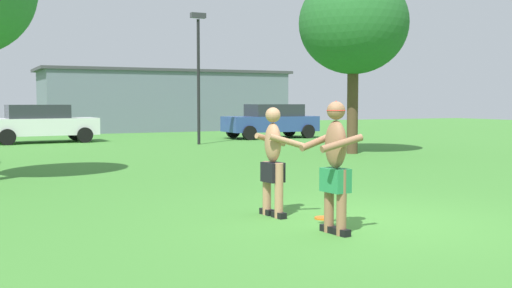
{
  "coord_description": "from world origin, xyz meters",
  "views": [
    {
      "loc": [
        -5.19,
        -7.21,
        1.74
      ],
      "look_at": [
        -0.92,
        1.71,
        1.04
      ],
      "focal_mm": 43.04,
      "sensor_mm": 36.0,
      "label": 1
    }
  ],
  "objects_px": {
    "frisbee": "(324,218)",
    "car_blue_mid_lot": "(271,120)",
    "player_with_cap": "(335,161)",
    "tree_behind_players": "(353,24)",
    "player_in_black": "(273,160)",
    "car_white_near_post": "(42,123)",
    "lamp_post": "(198,63)"
  },
  "relations": [
    {
      "from": "frisbee",
      "to": "car_white_near_post",
      "type": "bearing_deg",
      "value": 95.37
    },
    {
      "from": "player_with_cap",
      "to": "car_blue_mid_lot",
      "type": "height_order",
      "value": "player_with_cap"
    },
    {
      "from": "frisbee",
      "to": "car_white_near_post",
      "type": "height_order",
      "value": "car_white_near_post"
    },
    {
      "from": "car_blue_mid_lot",
      "to": "lamp_post",
      "type": "bearing_deg",
      "value": -151.32
    },
    {
      "from": "frisbee",
      "to": "car_blue_mid_lot",
      "type": "xyz_separation_m",
      "value": [
        8.24,
        17.86,
        0.81
      ]
    },
    {
      "from": "player_with_cap",
      "to": "tree_behind_players",
      "type": "xyz_separation_m",
      "value": [
        7.22,
        10.12,
        3.27
      ]
    },
    {
      "from": "tree_behind_players",
      "to": "player_with_cap",
      "type": "bearing_deg",
      "value": -125.53
    },
    {
      "from": "tree_behind_players",
      "to": "car_blue_mid_lot",
      "type": "bearing_deg",
      "value": 80.66
    },
    {
      "from": "car_white_near_post",
      "to": "lamp_post",
      "type": "bearing_deg",
      "value": -34.44
    },
    {
      "from": "car_white_near_post",
      "to": "player_in_black",
      "type": "bearing_deg",
      "value": -86.24
    },
    {
      "from": "player_with_cap",
      "to": "frisbee",
      "type": "bearing_deg",
      "value": 66.24
    },
    {
      "from": "player_with_cap",
      "to": "frisbee",
      "type": "relative_size",
      "value": 6.5
    },
    {
      "from": "player_in_black",
      "to": "lamp_post",
      "type": "distance_m",
      "value": 15.68
    },
    {
      "from": "car_white_near_post",
      "to": "lamp_post",
      "type": "relative_size",
      "value": 0.84
    },
    {
      "from": "car_white_near_post",
      "to": "tree_behind_players",
      "type": "height_order",
      "value": "tree_behind_players"
    },
    {
      "from": "player_in_black",
      "to": "car_blue_mid_lot",
      "type": "distance_m",
      "value": 19.47
    },
    {
      "from": "player_in_black",
      "to": "car_blue_mid_lot",
      "type": "bearing_deg",
      "value": 63.06
    },
    {
      "from": "car_white_near_post",
      "to": "car_blue_mid_lot",
      "type": "height_order",
      "value": "same"
    },
    {
      "from": "car_blue_mid_lot",
      "to": "tree_behind_players",
      "type": "height_order",
      "value": "tree_behind_players"
    },
    {
      "from": "player_with_cap",
      "to": "lamp_post",
      "type": "bearing_deg",
      "value": 75.76
    },
    {
      "from": "player_with_cap",
      "to": "tree_behind_players",
      "type": "relative_size",
      "value": 0.29
    },
    {
      "from": "frisbee",
      "to": "car_blue_mid_lot",
      "type": "bearing_deg",
      "value": 65.23
    },
    {
      "from": "player_with_cap",
      "to": "player_in_black",
      "type": "height_order",
      "value": "player_with_cap"
    },
    {
      "from": "player_in_black",
      "to": "lamp_post",
      "type": "xyz_separation_m",
      "value": [
        4.31,
        14.89,
        2.37
      ]
    },
    {
      "from": "player_in_black",
      "to": "tree_behind_players",
      "type": "xyz_separation_m",
      "value": [
        7.39,
        8.68,
        3.38
      ]
    },
    {
      "from": "frisbee",
      "to": "lamp_post",
      "type": "height_order",
      "value": "lamp_post"
    },
    {
      "from": "frisbee",
      "to": "car_blue_mid_lot",
      "type": "distance_m",
      "value": 19.69
    },
    {
      "from": "player_with_cap",
      "to": "frisbee",
      "type": "xyz_separation_m",
      "value": [
        0.41,
        0.93,
        -0.95
      ]
    },
    {
      "from": "tree_behind_players",
      "to": "lamp_post",
      "type": "bearing_deg",
      "value": 116.4
    },
    {
      "from": "car_white_near_post",
      "to": "frisbee",
      "type": "bearing_deg",
      "value": -84.63
    },
    {
      "from": "player_with_cap",
      "to": "player_in_black",
      "type": "bearing_deg",
      "value": 96.61
    },
    {
      "from": "player_in_black",
      "to": "car_white_near_post",
      "type": "xyz_separation_m",
      "value": [
        -1.23,
        18.69,
        -0.03
      ]
    }
  ]
}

